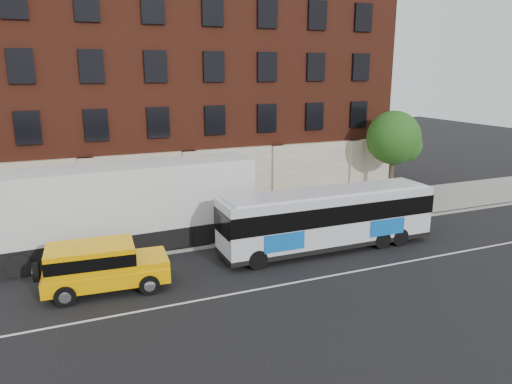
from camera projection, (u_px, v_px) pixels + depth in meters
name	position (u px, v px, depth m)	size (l,w,h in m)	color
ground	(267.00, 294.00, 19.89)	(120.00, 120.00, 0.00)	black
sidewalk	(204.00, 228.00, 27.91)	(60.00, 6.00, 0.15)	gray
kerb	(220.00, 245.00, 25.23)	(60.00, 0.25, 0.15)	gray
lane_line	(262.00, 289.00, 20.33)	(60.00, 0.12, 0.01)	silver
building	(167.00, 91.00, 33.15)	(30.00, 12.10, 15.00)	#592315
sign_pole	(41.00, 241.00, 21.84)	(0.30, 0.20, 2.50)	slate
street_tree	(394.00, 140.00, 32.36)	(3.60, 3.60, 6.20)	#3E301F
city_bus	(328.00, 217.00, 24.49)	(11.35, 2.45, 3.11)	silver
yellow_suv	(100.00, 264.00, 19.91)	(5.39, 2.61, 2.03)	#FFAE00
shipping_container	(124.00, 209.00, 24.17)	(13.39, 3.44, 4.42)	black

